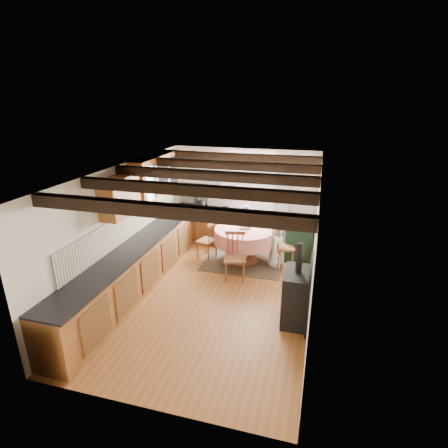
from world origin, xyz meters
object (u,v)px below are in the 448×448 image
(cast_iron_stove, at_px, (297,283))
(dining_table, at_px, (244,246))
(chair_right, at_px, (285,246))
(child_right, at_px, (276,245))
(chair_left, at_px, (207,240))
(child_far, at_px, (246,228))
(chair_near, at_px, (235,257))
(aga_range, at_px, (300,238))
(cup, at_px, (246,227))

(cast_iron_stove, bearing_deg, dining_table, 123.44)
(chair_right, bearing_deg, child_right, 98.43)
(chair_left, xyz_separation_m, child_far, (0.77, 0.69, 0.12))
(chair_near, bearing_deg, aga_range, 38.46)
(chair_left, height_order, aga_range, chair_left)
(dining_table, height_order, cast_iron_stove, cast_iron_stove)
(chair_near, distance_m, aga_range, 1.94)
(chair_near, height_order, child_far, child_far)
(aga_range, bearing_deg, child_right, -124.83)
(dining_table, relative_size, aga_range, 1.40)
(dining_table, bearing_deg, cup, -19.52)
(aga_range, height_order, cast_iron_stove, cast_iron_stove)
(aga_range, xyz_separation_m, child_far, (-1.31, 0.01, 0.13))
(chair_right, bearing_deg, cup, 78.49)
(chair_left, bearing_deg, chair_right, 110.19)
(chair_left, relative_size, child_right, 0.88)
(chair_left, distance_m, chair_right, 1.78)
(cast_iron_stove, relative_size, cup, 12.94)
(cast_iron_stove, relative_size, child_far, 1.24)
(chair_left, relative_size, child_far, 0.79)
(chair_right, height_order, cup, chair_right)
(aga_range, bearing_deg, cup, -149.18)
(child_far, relative_size, child_right, 1.11)
(chair_near, bearing_deg, child_right, 35.58)
(aga_range, xyz_separation_m, child_right, (-0.48, -0.69, 0.07))
(dining_table, bearing_deg, cast_iron_stove, -56.56)
(child_far, relative_size, cup, 10.42)
(chair_near, xyz_separation_m, cup, (0.06, 0.83, 0.35))
(chair_right, xyz_separation_m, cast_iron_stove, (0.41, -2.04, 0.24))
(cast_iron_stove, height_order, cup, cast_iron_stove)
(chair_left, distance_m, cup, 1.01)
(child_far, bearing_deg, chair_right, 135.62)
(chair_near, xyz_separation_m, chair_left, (-0.87, 0.84, -0.05))
(child_far, bearing_deg, cup, 89.60)
(chair_left, relative_size, aga_range, 0.95)
(aga_range, relative_size, child_far, 0.83)
(chair_right, bearing_deg, cast_iron_stove, 174.27)
(chair_right, bearing_deg, aga_range, -43.28)
(chair_near, distance_m, cast_iron_stove, 1.75)
(dining_table, relative_size, chair_left, 1.47)
(dining_table, xyz_separation_m, cup, (0.04, -0.02, 0.45))
(cast_iron_stove, xyz_separation_m, child_right, (-0.59, 1.95, -0.20))
(child_right, relative_size, cup, 9.37)
(chair_left, height_order, cup, same)
(chair_near, bearing_deg, dining_table, 76.13)
(aga_range, bearing_deg, chair_left, -161.91)
(chair_right, xyz_separation_m, aga_range, (0.30, 0.60, -0.04))
(chair_left, height_order, child_far, child_far)
(dining_table, xyz_separation_m, child_far, (-0.11, 0.68, 0.17))
(child_far, distance_m, child_right, 1.08)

